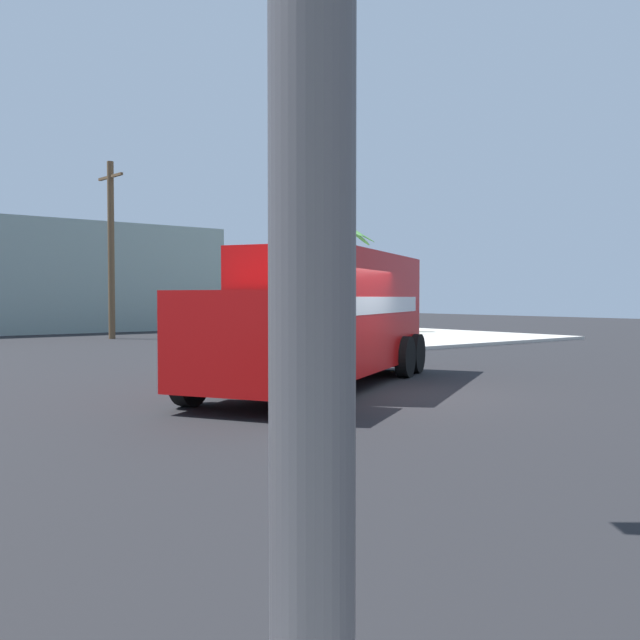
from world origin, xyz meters
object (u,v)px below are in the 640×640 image
at_px(delivery_truck, 325,316).
at_px(utility_pole, 111,248).
at_px(vending_machine_red, 407,314).
at_px(palm_tree_far, 348,260).

relative_size(delivery_truck, utility_pole, 1.01).
distance_m(vending_machine_red, palm_tree_far, 4.50).
xyz_separation_m(delivery_truck, utility_pole, (2.35, 19.11, 2.72)).
distance_m(delivery_truck, palm_tree_far, 18.67).
bearing_deg(delivery_truck, vending_machine_red, 40.15).
distance_m(palm_tree_far, utility_pole, 11.25).
xyz_separation_m(vending_machine_red, palm_tree_far, (-3.55, 0.50, 2.72)).
height_order(vending_machine_red, utility_pole, utility_pole).
xyz_separation_m(delivery_truck, palm_tree_far, (12.30, 13.87, 2.26)).
relative_size(vending_machine_red, palm_tree_far, 0.35).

